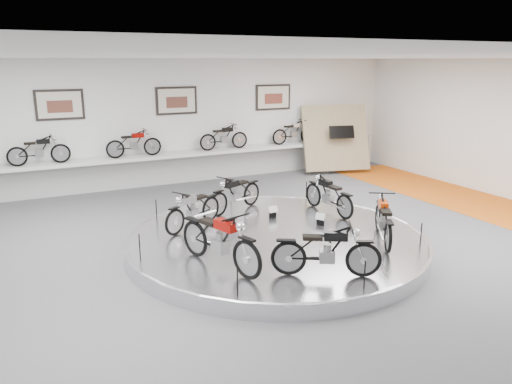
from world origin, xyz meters
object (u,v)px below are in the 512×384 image
bike_b (236,193)px  bike_f (384,219)px  shelf (181,155)px  bike_c (193,209)px  bike_a (329,194)px  bike_e (326,250)px  bike_d (220,239)px  display_platform (276,241)px

bike_b → bike_f: size_ratio=0.97×
shelf → bike_c: (-1.43, -5.15, -0.26)m
shelf → bike_a: (1.93, -5.53, -0.24)m
shelf → bike_f: size_ratio=6.85×
bike_a → bike_b: 2.29m
bike_b → bike_e: bearing=62.2°
bike_a → bike_e: bike_e is taller
bike_c → bike_f: 4.11m
shelf → bike_d: bike_d is taller
shelf → bike_d: bearing=-103.2°
bike_a → bike_e: (-2.18, -3.10, 0.01)m
bike_b → bike_d: (-1.70, -3.08, 0.08)m
bike_b → bike_c: (-1.38, -0.78, -0.01)m
bike_e → bike_f: bike_e is taller
display_platform → bike_e: (-0.26, -2.23, 0.62)m
shelf → bike_e: (-0.26, -8.63, -0.23)m
shelf → bike_c: size_ratio=7.28×
bike_f → display_platform: bearing=85.4°
shelf → bike_b: size_ratio=7.04×
bike_b → bike_f: 3.81m
display_platform → bike_a: size_ratio=4.08×
display_platform → bike_f: bike_f is taller
bike_c → bike_a: bearing=144.3°
bike_e → bike_f: (2.04, 0.92, -0.00)m
shelf → bike_f: bike_f is taller
display_platform → bike_b: bike_b is taller
bike_a → bike_f: (-0.14, -2.18, 0.01)m
bike_a → bike_d: size_ratio=0.86×
bike_e → bike_d: bearing=171.9°
bike_a → bike_f: size_ratio=0.98×
display_platform → bike_f: size_ratio=3.98×
display_platform → bike_e: bike_e is taller
display_platform → bike_e: 2.33m
bike_d → bike_f: (3.53, -0.26, -0.06)m
shelf → bike_c: 5.35m
bike_d → bike_f: bike_d is taller
shelf → bike_e: bearing=-91.7°
display_platform → bike_f: (1.78, -1.31, 0.62)m
bike_a → bike_d: bearing=114.5°
bike_b → bike_d: bearing=36.1°
bike_e → shelf: bearing=118.6°
bike_d → bike_e: 1.90m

